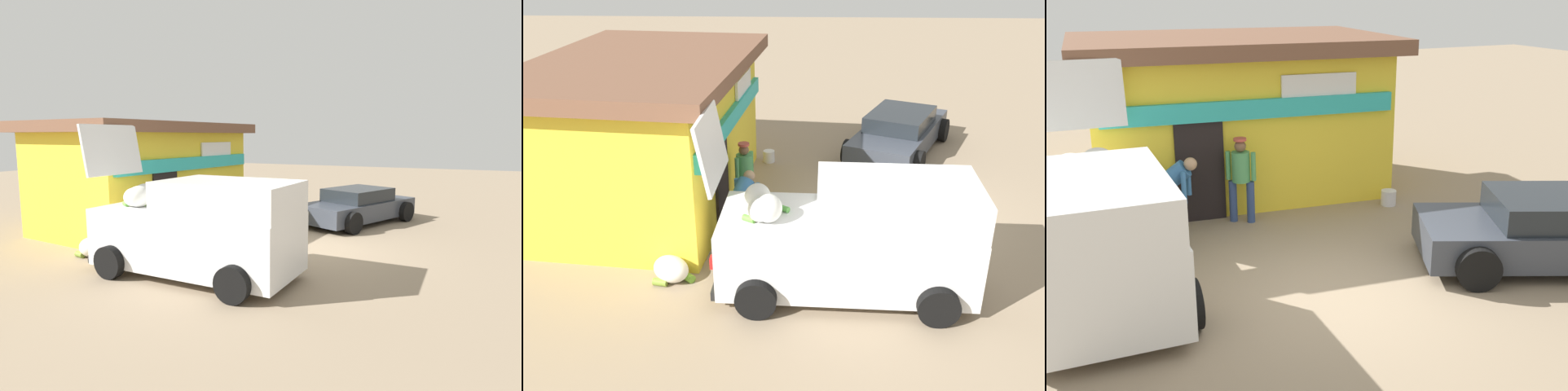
{
  "view_description": "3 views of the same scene",
  "coord_description": "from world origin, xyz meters",
  "views": [
    {
      "loc": [
        -10.13,
        -3.45,
        2.88
      ],
      "look_at": [
        0.4,
        1.45,
        1.24
      ],
      "focal_mm": 29.12,
      "sensor_mm": 36.0,
      "label": 1
    },
    {
      "loc": [
        -11.48,
        2.08,
        5.76
      ],
      "look_at": [
        -0.82,
        2.49,
        0.73
      ],
      "focal_mm": 39.5,
      "sensor_mm": 36.0,
      "label": 2
    },
    {
      "loc": [
        -3.79,
        -7.56,
        4.32
      ],
      "look_at": [
        0.68,
        2.24,
        0.74
      ],
      "focal_mm": 44.33,
      "sensor_mm": 36.0,
      "label": 3
    }
  ],
  "objects": [
    {
      "name": "ground_plane",
      "position": [
        0.0,
        0.0,
        0.0
      ],
      "size": [
        60.0,
        60.0,
        0.0
      ],
      "primitive_type": "plane",
      "color": "gray"
    },
    {
      "name": "vendor_standing",
      "position": [
        -0.16,
        3.37,
        0.92
      ],
      "size": [
        0.49,
        0.47,
        1.62
      ],
      "color": "navy",
      "rests_on": "ground_plane"
    },
    {
      "name": "paint_bucket",
      "position": [
        2.86,
        3.04,
        0.15
      ],
      "size": [
        0.31,
        0.31,
        0.31
      ],
      "primitive_type": "cylinder",
      "color": "silver",
      "rests_on": "ground_plane"
    },
    {
      "name": "parked_sedan",
      "position": [
        3.77,
        -0.53,
        0.56
      ],
      "size": [
        4.62,
        3.36,
        1.16
      ],
      "color": "#383D47",
      "rests_on": "ground_plane"
    },
    {
      "name": "storefront_bar",
      "position": [
        0.41,
        5.53,
        1.68
      ],
      "size": [
        6.86,
        4.94,
        3.28
      ],
      "color": "yellow",
      "rests_on": "ground_plane"
    },
    {
      "name": "customer_bending",
      "position": [
        -1.48,
        3.31,
        0.88
      ],
      "size": [
        0.81,
        0.69,
        1.41
      ],
      "color": "navy",
      "rests_on": "ground_plane"
    },
    {
      "name": "unloaded_banana_pile",
      "position": [
        -2.89,
        4.42,
        0.21
      ],
      "size": [
        0.83,
        0.88,
        0.45
      ],
      "color": "silver",
      "rests_on": "ground_plane"
    },
    {
      "name": "delivery_van",
      "position": [
        -2.99,
        1.22,
        1.01
      ],
      "size": [
        2.27,
        4.53,
        3.13
      ],
      "color": "white",
      "rests_on": "ground_plane"
    }
  ]
}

